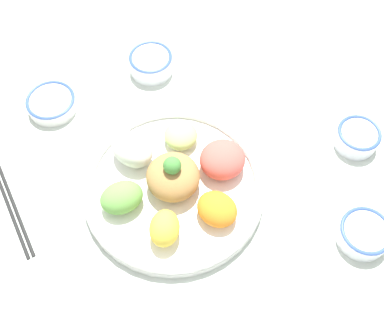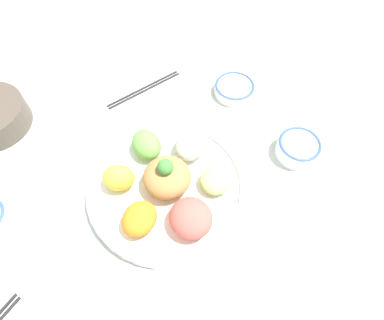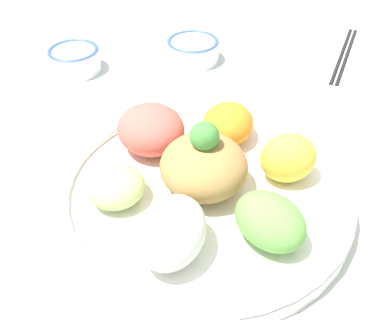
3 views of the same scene
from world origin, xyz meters
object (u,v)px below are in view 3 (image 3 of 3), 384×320
object	(u,v)px
salad_platter	(202,182)
rice_bowl_plain	(193,49)
chopsticks_pair_far	(345,54)
sauce_bowl_far	(74,59)

from	to	relation	value
salad_platter	rice_bowl_plain	world-z (taller)	salad_platter
rice_bowl_plain	chopsticks_pair_far	size ratio (longest dim) A/B	0.41
rice_bowl_plain	chopsticks_pair_far	xyz separation A→B (m)	(0.28, 0.05, -0.02)
salad_platter	rice_bowl_plain	bearing A→B (deg)	97.22
rice_bowl_plain	chopsticks_pair_far	distance (m)	0.29
salad_platter	chopsticks_pair_far	bearing A→B (deg)	59.83
rice_bowl_plain	chopsticks_pair_far	world-z (taller)	rice_bowl_plain
sauce_bowl_far	salad_platter	bearing A→B (deg)	-50.50
salad_platter	chopsticks_pair_far	world-z (taller)	salad_platter
salad_platter	chopsticks_pair_far	xyz separation A→B (m)	(0.24, 0.41, -0.03)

